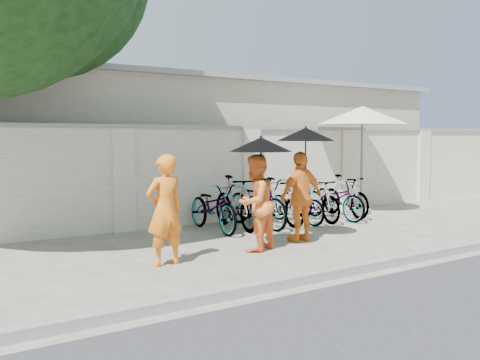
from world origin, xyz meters
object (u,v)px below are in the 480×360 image
monk_right (301,197)px  patio_umbrella (362,117)px  monk_left (165,210)px  monk_center (255,203)px

monk_right → patio_umbrella: patio_umbrella is taller
monk_left → monk_center: bearing=177.5°
monk_right → patio_umbrella: size_ratio=0.56×
monk_left → patio_umbrella: 6.75m
monk_right → monk_center: bearing=6.3°
patio_umbrella → monk_right: bearing=-151.6°
monk_left → monk_center: monk_left is taller
monk_center → patio_umbrella: (4.58, 2.06, 1.53)m
monk_right → patio_umbrella: 4.21m
patio_umbrella → monk_left: bearing=-161.0°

